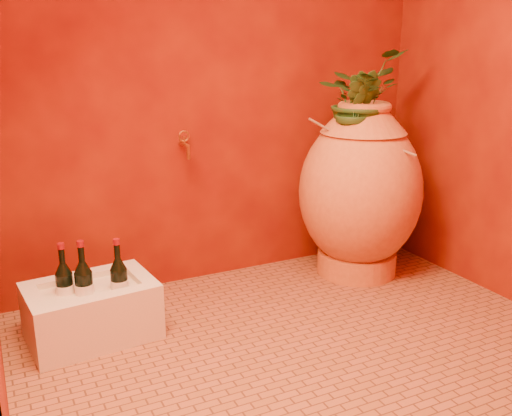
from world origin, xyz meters
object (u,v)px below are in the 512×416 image
wine_bottle_a (119,283)px  wine_bottle_c (65,288)px  amphora (360,191)px  wine_bottle_b (84,287)px  stone_basin (92,312)px  wall_tap (185,143)px

wine_bottle_a → wine_bottle_c: (-0.24, 0.06, -0.00)m
amphora → wine_bottle_b: bearing=-175.5°
wine_bottle_a → wine_bottle_c: bearing=166.2°
wine_bottle_a → amphora: bearing=5.6°
stone_basin → wine_bottle_b: size_ratio=1.75×
wine_bottle_b → wine_bottle_c: size_ratio=1.04×
wine_bottle_a → wall_tap: bearing=40.6°
wine_bottle_c → wall_tap: bearing=26.5°
amphora → wine_bottle_b: 1.63m
stone_basin → wine_bottle_a: (0.13, -0.04, 0.14)m
wine_bottle_b → wall_tap: bearing=32.0°
wine_bottle_a → wall_tap: wall_tap is taller
amphora → stone_basin: bearing=-176.3°
amphora → wine_bottle_c: bearing=-177.1°
stone_basin → wall_tap: (0.62, 0.38, 0.69)m
amphora → wine_bottle_c: 1.71m
amphora → wine_bottle_b: (-1.61, -0.13, -0.24)m
stone_basin → wine_bottle_c: bearing=170.1°
amphora → wine_bottle_c: (-1.69, -0.08, -0.24)m
wall_tap → wine_bottle_b: bearing=-148.0°
amphora → wall_tap: 1.05m
wine_bottle_c → wall_tap: 0.98m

